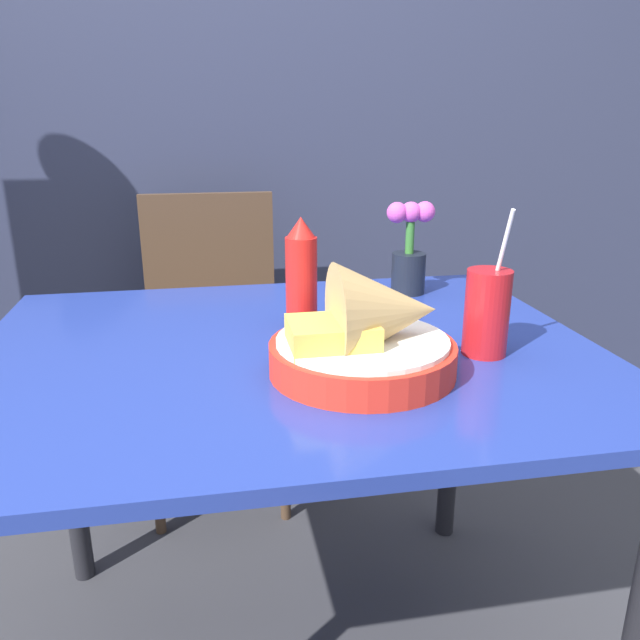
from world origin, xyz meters
TOP-DOWN VIEW (x-y plane):
  - wall_window at (0.00, 1.15)m, footprint 7.00×0.06m
  - dining_table at (0.00, 0.00)m, footprint 1.10×0.88m
  - chair_far_window at (-0.13, 0.80)m, footprint 0.40×0.40m
  - food_basket at (0.11, -0.14)m, footprint 0.30×0.30m
  - ketchup_bottle at (0.04, 0.10)m, footprint 0.06×0.06m
  - drink_cup at (0.33, -0.10)m, footprint 0.08×0.08m
  - flower_vase at (0.32, 0.30)m, footprint 0.11×0.08m

SIDE VIEW (x-z plane):
  - chair_far_window at x=-0.13m, z-range 0.09..1.00m
  - dining_table at x=0.00m, z-range 0.27..1.01m
  - food_basket at x=0.11m, z-range 0.71..0.89m
  - drink_cup at x=0.33m, z-range 0.68..0.94m
  - flower_vase at x=0.32m, z-range 0.73..0.94m
  - ketchup_bottle at x=0.04m, z-range 0.74..0.95m
  - wall_window at x=0.00m, z-range 0.00..2.60m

